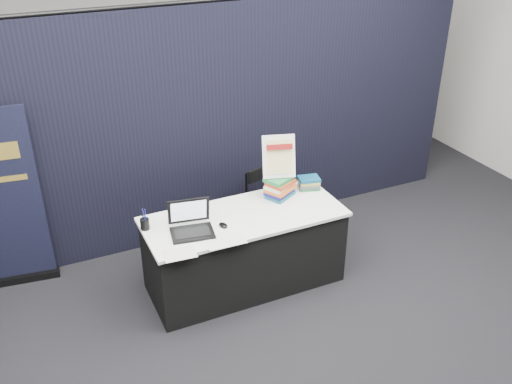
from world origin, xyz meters
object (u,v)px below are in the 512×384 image
at_px(display_table, 244,250).
at_px(laptop, 190,225).
at_px(stacking_chair, 267,203).
at_px(book_stack_short, 309,183).
at_px(pullup_banner, 3,211).
at_px(info_sign, 279,157).
at_px(book_stack_tall, 280,187).

relative_size(display_table, laptop, 4.56).
relative_size(display_table, stacking_chair, 2.28).
bearing_deg(laptop, book_stack_short, 21.24).
bearing_deg(pullup_banner, stacking_chair, -0.55).
bearing_deg(laptop, info_sign, 24.53).
bearing_deg(stacking_chair, info_sign, -116.93).
relative_size(pullup_banner, stacking_chair, 2.20).
xyz_separation_m(display_table, book_stack_short, (0.78, 0.21, 0.43)).
relative_size(info_sign, pullup_banner, 0.24).
relative_size(book_stack_short, info_sign, 0.56).
relative_size(laptop, book_stack_tall, 1.28).
height_order(display_table, book_stack_tall, book_stack_tall).
xyz_separation_m(display_table, pullup_banner, (-1.94, 0.95, 0.39)).
distance_m(book_stack_short, pullup_banner, 2.82).
bearing_deg(display_table, stacking_chair, 49.36).
xyz_separation_m(laptop, book_stack_short, (1.30, 0.26, -0.01)).
bearing_deg(info_sign, stacking_chair, 95.81).
bearing_deg(display_table, laptop, -174.14).
bearing_deg(info_sign, laptop, -148.30).
bearing_deg(laptop, pullup_banner, 154.67).
bearing_deg(pullup_banner, display_table, -18.71).
distance_m(book_stack_tall, book_stack_short, 0.34).
bearing_deg(book_stack_short, info_sign, -178.41).
height_order(laptop, info_sign, info_sign).
bearing_deg(book_stack_short, display_table, -164.96).
xyz_separation_m(display_table, stacking_chair, (0.52, 0.61, 0.06)).
distance_m(display_table, book_stack_tall, 0.67).
height_order(book_stack_tall, info_sign, info_sign).
height_order(book_stack_short, pullup_banner, pullup_banner).
distance_m(laptop, book_stack_short, 1.32).
bearing_deg(info_sign, book_stack_tall, -73.00).
height_order(display_table, book_stack_short, book_stack_short).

